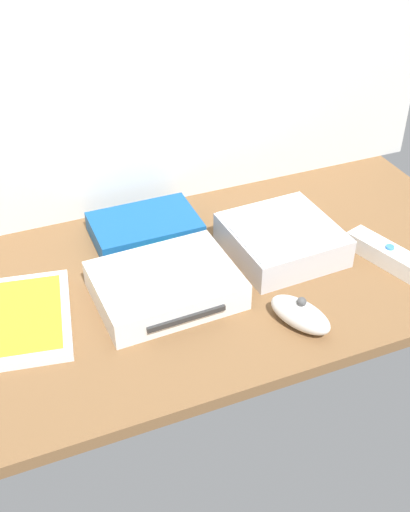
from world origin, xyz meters
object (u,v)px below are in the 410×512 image
game_console (166,285)px  remote_wand (388,256)px  mini_computer (282,239)px  game_case (23,318)px  remote_nunchuk (300,314)px  network_router (145,228)px

game_console → remote_wand: bearing=-11.1°
mini_computer → game_case: size_ratio=0.84×
mini_computer → remote_nunchuk: bearing=-109.4°
game_console → game_case: (-21.16, 2.42, -1.44)cm
game_console → remote_wand: (36.28, -5.70, -0.69)cm
game_case → remote_nunchuk: (36.86, -15.78, 1.28)cm
network_router → remote_nunchuk: size_ratio=1.65×
mini_computer → remote_wand: 17.37cm
game_case → network_router: bearing=41.6°
remote_wand → network_router: bearing=129.3°
game_case → remote_wand: remote_wand is taller
mini_computer → remote_wand: size_ratio=1.17×
game_case → network_router: (23.31, 14.39, 0.94)cm
mini_computer → game_case: 42.89cm
game_console → mini_computer: size_ratio=1.22×
game_console → mini_computer: 21.98cm
mini_computer → remote_nunchuk: 18.01cm
mini_computer → network_router: bearing=146.0°
network_router → remote_nunchuk: (13.55, -30.17, 0.34)cm
game_case → game_console: bearing=3.4°
game_console → remote_nunchuk: (15.71, -13.36, -0.16)cm
remote_nunchuk → game_console: bearing=114.9°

